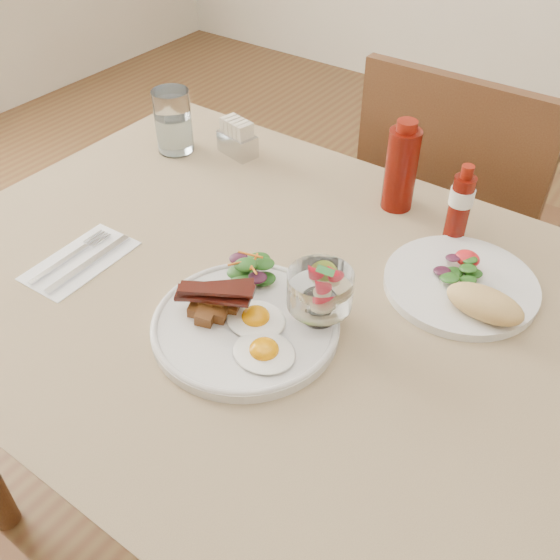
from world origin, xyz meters
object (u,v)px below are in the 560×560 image
Objects in this scene: ketchup_bottle at (401,168)px; chair_far at (452,223)px; table at (302,342)px; hot_sauce_bottle at (460,205)px; sugar_caddy at (237,139)px; second_plate at (466,287)px; main_plate at (246,326)px; fruit_cup at (320,290)px; water_glass at (174,125)px.

chair_far is at bearing 88.35° from ketchup_bottle.
table is at bearing -88.32° from ketchup_bottle.
hot_sauce_bottle reaches higher than sugar_caddy.
chair_far is 6.34× the size of hot_sauce_bottle.
ketchup_bottle is at bearing -91.65° from chair_far.
hot_sauce_bottle is (-0.08, 0.13, 0.05)m from second_plate.
main_plate is 0.44m from ketchup_bottle.
chair_far reaches higher than ketchup_bottle.
chair_far is at bearing 55.18° from sugar_caddy.
main_plate is at bearing -93.54° from ketchup_bottle.
main_plate is at bearing -131.71° from second_plate.
ketchup_bottle is (-0.06, 0.36, 0.01)m from fruit_cup.
fruit_cup reaches higher than table.
hot_sauce_bottle is at bearing 67.54° from table.
second_plate is 0.70m from water_glass.
fruit_cup is 0.61m from water_glass.
sugar_caddy reaches higher than table.
table is at bearing -26.34° from water_glass.
water_glass reaches higher than table.
sugar_caddy is (-0.37, -0.02, -0.05)m from ketchup_bottle.
second_plate is (0.24, 0.26, 0.01)m from main_plate.
main_plate is 3.04× the size of sugar_caddy.
hot_sauce_bottle is (0.12, 0.29, 0.16)m from table.
hot_sauce_bottle is 0.62m from water_glass.
fruit_cup is at bearing -26.38° from sugar_caddy.
water_glass is (-0.62, -0.05, -0.01)m from hot_sauce_bottle.
hot_sauce_bottle is at bearing 68.18° from main_plate.
ketchup_bottle is (0.03, 0.43, 0.07)m from main_plate.
fruit_cup is 0.73× the size of water_glass.
chair_far is 10.09× the size of sugar_caddy.
second_plate is (0.15, 0.19, -0.05)m from fruit_cup.
second_plate is 1.67× the size of hot_sauce_bottle.
main_plate is at bearing -109.88° from table.
table is 14.43× the size of sugar_caddy.
chair_far reaches higher than fruit_cup.
table is 0.14m from main_plate.
fruit_cup is 0.33m from hot_sauce_bottle.
second_plate reaches higher than main_plate.
ketchup_bottle is 1.31× the size of water_glass.
sugar_caddy is 0.14m from water_glass.
table is 0.28m from second_plate.
main_plate is 0.43m from hot_sauce_bottle.
second_plate is at bearing 48.29° from main_plate.
ketchup_bottle is at bearing 86.46° from main_plate.
ketchup_bottle is (-0.21, 0.16, 0.07)m from second_plate.
water_glass is at bearing 173.25° from second_plate.
fruit_cup is at bearing -86.19° from chair_far.
water_glass is at bearing -139.69° from sugar_caddy.
water_glass is at bearing -170.45° from ketchup_bottle.
ketchup_bottle reaches higher than fruit_cup.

